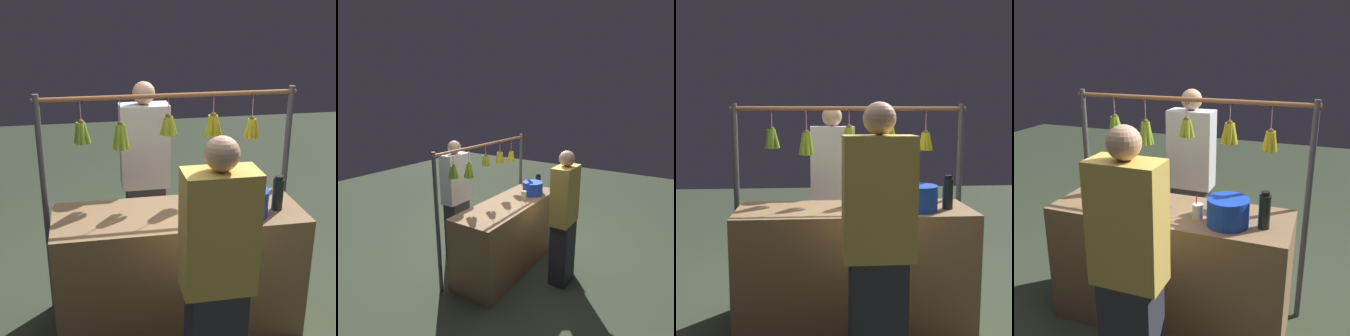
{
  "view_description": "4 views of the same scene",
  "coord_description": "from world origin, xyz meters",
  "views": [
    {
      "loc": [
        0.59,
        2.83,
        2.27
      ],
      "look_at": [
        0.08,
        0.0,
        1.22
      ],
      "focal_mm": 50.88,
      "sensor_mm": 36.0,
      "label": 1
    },
    {
      "loc": [
        2.95,
        1.9,
        2.21
      ],
      "look_at": [
        0.08,
        0.0,
        1.37
      ],
      "focal_mm": 31.08,
      "sensor_mm": 36.0,
      "label": 2
    },
    {
      "loc": [
        0.28,
        2.89,
        1.56
      ],
      "look_at": [
        0.07,
        0.0,
        1.19
      ],
      "focal_mm": 44.09,
      "sensor_mm": 36.0,
      "label": 3
    },
    {
      "loc": [
        -0.99,
        2.39,
        2.0
      ],
      "look_at": [
        -0.09,
        0.0,
        1.21
      ],
      "focal_mm": 42.87,
      "sensor_mm": 36.0,
      "label": 4
    }
  ],
  "objects": [
    {
      "name": "display_rack",
      "position": [
        0.01,
        -0.36,
        1.18
      ],
      "size": [
        1.85,
        0.13,
        1.66
      ],
      "color": "#4C4C51",
      "rests_on": "ground"
    },
    {
      "name": "drink_cup",
      "position": [
        -0.23,
        0.08,
        0.95
      ],
      "size": [
        0.07,
        0.07,
        0.16
      ],
      "color": "silver",
      "rests_on": "market_counter"
    },
    {
      "name": "market_counter",
      "position": [
        0.0,
        0.0,
        0.45
      ],
      "size": [
        1.68,
        0.59,
        0.9
      ],
      "primitive_type": "cube",
      "color": "olive",
      "rests_on": "ground"
    },
    {
      "name": "vendor_person",
      "position": [
        0.12,
        -0.81,
        0.81
      ],
      "size": [
        0.39,
        0.21,
        1.64
      ],
      "color": "#2D2D38",
      "rests_on": "ground"
    },
    {
      "name": "ground_plane",
      "position": [
        0.0,
        0.0,
        0.0
      ],
      "size": [
        12.0,
        12.0,
        0.0
      ],
      "primitive_type": "plane",
      "color": "#394330"
    },
    {
      "name": "blue_bucket",
      "position": [
        -0.44,
        0.1,
        0.99
      ],
      "size": [
        0.27,
        0.27,
        0.18
      ],
      "primitive_type": "cylinder",
      "color": "blue",
      "rests_on": "market_counter"
    },
    {
      "name": "water_bottle",
      "position": [
        -0.66,
        0.07,
        1.01
      ],
      "size": [
        0.07,
        0.07,
        0.24
      ],
      "color": "black",
      "rests_on": "market_counter"
    },
    {
      "name": "customer_person",
      "position": [
        -0.06,
        0.72,
        0.81
      ],
      "size": [
        0.39,
        0.21,
        1.63
      ],
      "color": "#2D2D38",
      "rests_on": "ground"
    }
  ]
}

